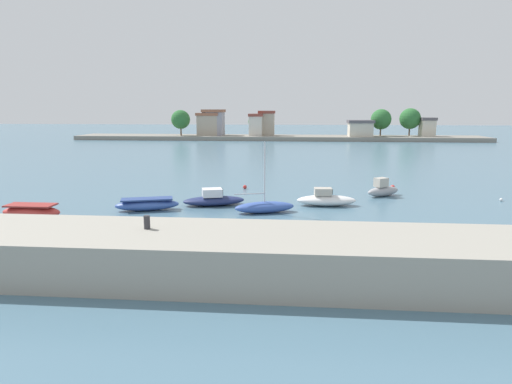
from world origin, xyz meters
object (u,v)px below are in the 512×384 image
Objects in this scene: moored_boat_3 at (265,207)px; mooring_buoy_0 at (501,200)px; moored_boat_1 at (147,204)px; mooring_buoy_2 at (393,187)px; mooring_buoy_3 at (245,187)px; moored_boat_4 at (326,199)px; moored_boat_0 at (31,212)px; mooring_bollard at (147,222)px; mooring_buoy_1 at (244,230)px; moored_boat_5 at (383,190)px; moored_boat_2 at (214,199)px.

mooring_buoy_0 is at bearing -0.28° from moored_boat_3.
moored_boat_1 is 19.64× the size of mooring_buoy_0.
mooring_buoy_2 reaches higher than mooring_buoy_3.
moored_boat_4 is 18.88× the size of mooring_buoy_0.
moored_boat_4 reaches higher than moored_boat_0.
mooring_bollard reaches higher than mooring_buoy_2.
moored_boat_5 is at bearing 49.18° from mooring_buoy_1.
mooring_buoy_1 is 15.73m from mooring_buoy_3.
moored_boat_2 is (12.38, 5.65, -0.02)m from moored_boat_0.
moored_boat_0 is at bearing -153.17° from mooring_buoy_2.
moored_boat_5 reaches higher than moored_boat_2.
moored_boat_0 is at bearing -172.81° from moored_boat_1.
moored_boat_3 is 12.48× the size of mooring_buoy_2.
moored_boat_0 is 19.51m from mooring_buoy_3.
mooring_buoy_3 is at bearing 87.66° from moored_boat_3.
moored_boat_3 reaches higher than moored_boat_4.
mooring_buoy_3 reaches higher than mooring_buoy_1.
moored_boat_1 is at bearing 167.67° from moored_boat_5.
mooring_buoy_2 is 1.14× the size of mooring_buoy_3.
moored_boat_1 reaches higher than mooring_buoy_1.
moored_boat_2 is at bearing -179.19° from moored_boat_4.
mooring_buoy_1 is (-5.81, -8.48, -0.37)m from moored_boat_4.
mooring_buoy_2 reaches higher than mooring_buoy_0.
moored_boat_5 reaches higher than mooring_buoy_0.
moored_boat_2 is at bearing 113.91° from mooring_buoy_1.
moored_boat_0 is 13.61m from moored_boat_2.
mooring_bollard is 14.02m from moored_boat_1.
moored_boat_5 is (14.69, 5.22, 0.12)m from moored_boat_2.
moored_boat_2 reaches higher than mooring_buoy_0.
moored_boat_1 is 14.44m from moored_boat_4.
moored_boat_1 is 13.46× the size of mooring_buoy_3.
mooring_bollard is 15.54m from moored_boat_2.
moored_boat_5 is 4.04m from mooring_buoy_2.
mooring_buoy_2 is at bearing 148.40° from mooring_buoy_0.
moored_boat_3 reaches higher than mooring_buoy_0.
moored_boat_5 reaches higher than mooring_buoy_1.
moored_boat_3 reaches higher than moored_boat_5.
moored_boat_5 is at bearing -11.42° from mooring_buoy_3.
mooring_buoy_1 is at bearing -127.75° from mooring_buoy_2.
moored_boat_0 is 0.84× the size of moored_boat_1.
mooring_buoy_0 is (15.24, 3.17, -0.38)m from moored_boat_4.
moored_boat_5 is at bearing 21.76° from moored_boat_0.
moored_boat_5 is (10.30, 7.49, 0.16)m from moored_boat_3.
moored_boat_4 reaches higher than mooring_buoy_1.
moored_boat_4 is at bearing -11.91° from moored_boat_2.
mooring_buoy_0 is 0.91× the size of mooring_buoy_1.
moored_boat_2 is 9.29m from moored_boat_4.
mooring_bollard is 2.26× the size of mooring_buoy_1.
mooring_buoy_3 is (-7.57, 7.15, -0.32)m from moored_boat_4.
moored_boat_3 is 20.78× the size of mooring_buoy_0.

